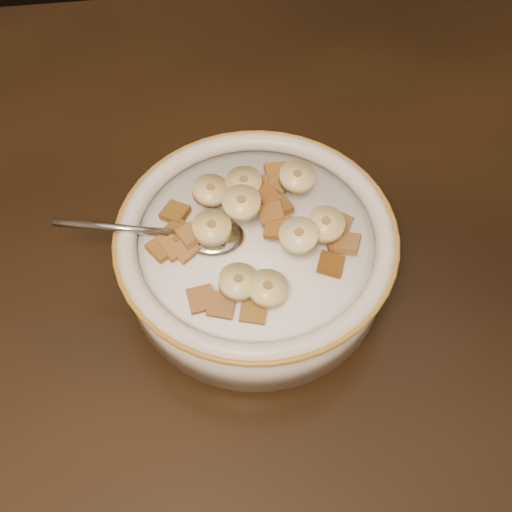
{
  "coord_description": "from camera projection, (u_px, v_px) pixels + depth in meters",
  "views": [
    {
      "loc": [
        0.09,
        -0.29,
        1.24
      ],
      "look_at": [
        0.12,
        0.02,
        0.78
      ],
      "focal_mm": 45.0,
      "sensor_mm": 36.0,
      "label": 1
    }
  ],
  "objects": [
    {
      "name": "cereal_square_4",
      "position": [
        277.0,
        172.0,
        0.57
      ],
      "size": [
        0.02,
        0.02,
        0.01
      ],
      "primitive_type": "cube",
      "rotation": [
        0.06,
        0.07,
        1.63
      ],
      "color": "brown",
      "rests_on": "milk"
    },
    {
      "name": "cereal_square_8",
      "position": [
        162.0,
        248.0,
        0.52
      ],
      "size": [
        0.03,
        0.03,
        0.01
      ],
      "primitive_type": "cube",
      "rotation": [
        0.15,
        -0.08,
        2.22
      ],
      "color": "#9B6829",
      "rests_on": "milk"
    },
    {
      "name": "cereal_bowl",
      "position": [
        256.0,
        258.0,
        0.56
      ],
      "size": [
        0.23,
        0.23,
        0.05
      ],
      "primitive_type": "cylinder",
      "color": "beige",
      "rests_on": "table"
    },
    {
      "name": "cereal_square_15",
      "position": [
        218.0,
        227.0,
        0.52
      ],
      "size": [
        0.03,
        0.03,
        0.01
      ],
      "primitive_type": "cube",
      "rotation": [
        0.08,
        0.04,
        1.19
      ],
      "color": "brown",
      "rests_on": "milk"
    },
    {
      "name": "cereal_square_18",
      "position": [
        279.0,
        182.0,
        0.56
      ],
      "size": [
        0.03,
        0.03,
        0.01
      ],
      "primitive_type": "cube",
      "rotation": [
        0.04,
        -0.06,
        0.8
      ],
      "color": "olive",
      "rests_on": "milk"
    },
    {
      "name": "banana_slice_1",
      "position": [
        211.0,
        191.0,
        0.53
      ],
      "size": [
        0.04,
        0.04,
        0.01
      ],
      "primitive_type": "cylinder",
      "rotation": [
        0.06,
        -0.13,
        2.95
      ],
      "color": "tan",
      "rests_on": "milk"
    },
    {
      "name": "cereal_square_5",
      "position": [
        177.0,
        231.0,
        0.53
      ],
      "size": [
        0.03,
        0.03,
        0.01
      ],
      "primitive_type": "cube",
      "rotation": [
        -0.15,
        -0.04,
        0.72
      ],
      "color": "brown",
      "rests_on": "milk"
    },
    {
      "name": "cereal_square_12",
      "position": [
        339.0,
        242.0,
        0.53
      ],
      "size": [
        0.02,
        0.02,
        0.01
      ],
      "primitive_type": "cube",
      "rotation": [
        0.11,
        -0.05,
        1.58
      ],
      "color": "brown",
      "rests_on": "milk"
    },
    {
      "name": "spoon",
      "position": [
        213.0,
        237.0,
        0.53
      ],
      "size": [
        0.06,
        0.05,
        0.01
      ],
      "primitive_type": "ellipsoid",
      "rotation": [
        0.0,
        0.0,
        4.6
      ],
      "color": "#A7A8B0",
      "rests_on": "cereal_bowl"
    },
    {
      "name": "banana_slice_6",
      "position": [
        268.0,
        289.0,
        0.49
      ],
      "size": [
        0.04,
        0.04,
        0.01
      ],
      "primitive_type": "cylinder",
      "rotation": [
        0.08,
        -0.1,
        2.76
      ],
      "color": "#CCB988",
      "rests_on": "milk"
    },
    {
      "name": "banana_slice_8",
      "position": [
        212.0,
        228.0,
        0.5
      ],
      "size": [
        0.04,
        0.04,
        0.01
      ],
      "primitive_type": "cylinder",
      "rotation": [
        0.06,
        -0.03,
        2.68
      ],
      "color": "#D8C981",
      "rests_on": "milk"
    },
    {
      "name": "cereal_square_11",
      "position": [
        331.0,
        264.0,
        0.52
      ],
      "size": [
        0.03,
        0.03,
        0.01
      ],
      "primitive_type": "cube",
      "rotation": [
        0.11,
        -0.14,
        2.78
      ],
      "color": "brown",
      "rests_on": "milk"
    },
    {
      "name": "cereal_square_13",
      "position": [
        266.0,
        196.0,
        0.54
      ],
      "size": [
        0.03,
        0.03,
        0.01
      ],
      "primitive_type": "cube",
      "rotation": [
        0.22,
        0.0,
        2.08
      ],
      "color": "brown",
      "rests_on": "milk"
    },
    {
      "name": "cereal_square_0",
      "position": [
        184.0,
        248.0,
        0.52
      ],
      "size": [
        0.03,
        0.03,
        0.01
      ],
      "primitive_type": "cube",
      "rotation": [
        -0.21,
        -0.11,
        2.2
      ],
      "color": "#9B5B2B",
      "rests_on": "milk"
    },
    {
      "name": "banana_slice_0",
      "position": [
        244.0,
        183.0,
        0.54
      ],
      "size": [
        0.03,
        0.03,
        0.01
      ],
      "primitive_type": "cylinder",
      "rotation": [
        0.03,
        0.05,
        3.04
      ],
      "color": "tan",
      "rests_on": "milk"
    },
    {
      "name": "cereal_square_10",
      "position": [
        221.0,
        305.0,
        0.49
      ],
      "size": [
        0.02,
        0.03,
        0.01
      ],
      "primitive_type": "cube",
      "rotation": [
        -0.24,
        -0.11,
        2.89
      ],
      "color": "olive",
      "rests_on": "milk"
    },
    {
      "name": "cereal_square_9",
      "position": [
        271.0,
        214.0,
        0.52
      ],
      "size": [
        0.02,
        0.02,
        0.01
      ],
      "primitive_type": "cube",
      "rotation": [
        -0.22,
        0.1,
        1.65
      ],
      "color": "brown",
      "rests_on": "milk"
    },
    {
      "name": "cereal_square_20",
      "position": [
        278.0,
        207.0,
        0.53
      ],
      "size": [
        0.03,
        0.03,
        0.01
      ],
      "primitive_type": "cube",
      "rotation": [
        -0.18,
        -0.03,
        0.33
      ],
      "color": "brown",
      "rests_on": "milk"
    },
    {
      "name": "cereal_square_16",
      "position": [
        339.0,
        223.0,
        0.54
      ],
      "size": [
        0.03,
        0.03,
        0.01
      ],
      "primitive_type": "cube",
      "rotation": [
        0.1,
        0.03,
        1.02
      ],
      "color": "brown",
      "rests_on": "milk"
    },
    {
      "name": "milk",
      "position": [
        256.0,
        240.0,
        0.54
      ],
      "size": [
        0.19,
        0.19,
        0.0
      ],
      "primitive_type": "cylinder",
      "color": "white",
      "rests_on": "cereal_bowl"
    },
    {
      "name": "banana_slice_2",
      "position": [
        241.0,
        203.0,
        0.51
      ],
      "size": [
        0.04,
        0.04,
        0.01
      ],
      "primitive_type": "cylinder",
      "rotation": [
        0.04,
        -0.01,
        0.76
      ],
      "color": "beige",
      "rests_on": "milk"
    },
    {
      "name": "table",
      "position": [
        123.0,
        316.0,
        0.58
      ],
      "size": [
        1.41,
        0.92,
        0.04
      ],
      "primitive_type": "cube",
      "rotation": [
        0.0,
        0.0,
        0.01
      ],
      "color": "black",
      "rests_on": "floor"
    },
    {
      "name": "cereal_square_1",
      "position": [
        175.0,
        212.0,
        0.54
      ],
      "size": [
        0.03,
        0.03,
        0.01
      ],
      "primitive_type": "cube",
      "rotation": [
        -0.08,
        0.08,
        1.0
      ],
      "color": "brown",
      "rests_on": "milk"
    },
    {
      "name": "banana_slice_3",
      "position": [
        239.0,
        282.0,
        0.49
      ],
      "size": [
        0.04,
        0.04,
        0.01
      ],
      "primitive_type": "cylinder",
      "rotation": [
        0.01,
        0.1,
        0.72
      ],
      "color": "#CBC179",
      "rests_on": "milk"
    },
    {
      "name": "cereal_square_3",
      "position": [
        257.0,
        187.0,
        0.56
      ],
      "size": [
        0.02,
        0.02,
        0.01
      ],
      "primitive_type": "cube",
      "rotation": [
        -0.15,
        -0.15,
        1.45
      ],
      "color": "brown",
      "rests_on": "milk"
    },
    {
      "name": "cereal_square_19",
      "position": [
        283.0,
        177.0,
        0.56
      ],
      "size": [
        0.02,
        0.02,
        0.01
      ],
      "primitive_type": "cube",
      "rotation": [
        -0.21,
        -0.17,
        0.15
      ],
      "color": "brown",
      "rests_on": "milk"
    },
    {
      "name": "cereal_square_7",
      "position": [
        174.0,
        247.0,
        0.52
      ],
      "size": [
        0.03,
        0.03,
        0.01
      ],
      "primitive_type": "cube",
      "rotation": [
        0.19,
        0.14,
        0.6
      ],
      "color": "brown",
      "rests_on": "milk"
    },
    {
      "name": "banana_slice_5",
      "position": [
        299.0,
        236.0,
        0.5
      ],
      "size": [
        0.04,
        0.04,
        0.01
      ],
      "primitive_type": "cylinder",
      "rotation": [
        -0.08,
        0.08,
        2.6
      ],
      "color": "#CEBD82",
      "rests_on": "milk"
    },
    {
      "name": "banana_slice_4",
      "position": [
        297.0,
        177.0,
        0.55
      ],
      "size": [
        0.03,
        0.03,
        0.01
      ],
      "primitive_type": "cylinder",
      "rotation": [
        0.03,
        0.11,
        0.07
      ],
      "color": "#D4C484",
      "rests_on": "milk"
    },
    {
      "name": "chair",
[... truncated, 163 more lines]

